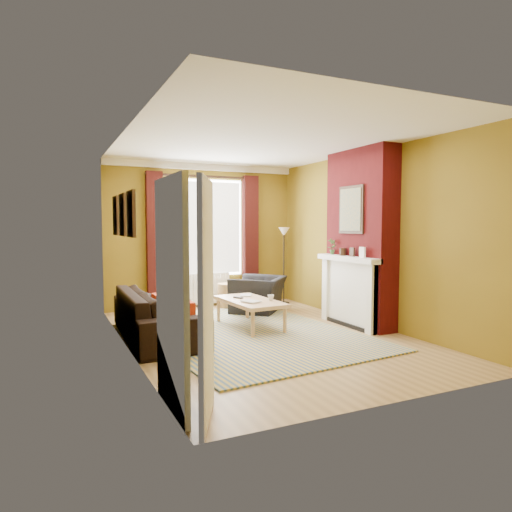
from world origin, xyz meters
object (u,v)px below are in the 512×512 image
at_px(coffee_table, 250,303).
at_px(armchair, 258,295).
at_px(wicker_stool, 227,296).
at_px(floor_lamp, 284,244).
at_px(sofa, 157,314).

bearing_deg(coffee_table, armchair, 55.30).
bearing_deg(wicker_stool, floor_lamp, -2.42).
relative_size(sofa, wicker_stool, 4.90).
xyz_separation_m(armchair, wicker_stool, (-0.37, 0.62, -0.09)).
distance_m(armchair, coffee_table, 1.31).
bearing_deg(coffee_table, sofa, 176.99).
relative_size(sofa, coffee_table, 1.69).
bearing_deg(floor_lamp, sofa, -150.15).
height_order(wicker_stool, floor_lamp, floor_lamp).
distance_m(sofa, armchair, 2.41).
height_order(armchair, coffee_table, armchair).
xyz_separation_m(coffee_table, floor_lamp, (1.52, 1.69, 0.83)).
xyz_separation_m(armchair, coffee_table, (-0.68, -1.12, 0.07)).
relative_size(coffee_table, floor_lamp, 0.88).
distance_m(coffee_table, wicker_stool, 1.78).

